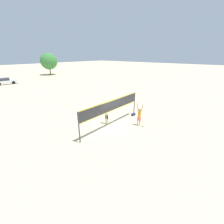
{
  "coord_description": "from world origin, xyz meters",
  "views": [
    {
      "loc": [
        -9.56,
        -8.19,
        6.3
      ],
      "look_at": [
        0.0,
        0.0,
        1.38
      ],
      "focal_mm": 24.0,
      "sensor_mm": 36.0,
      "label": 1
    }
  ],
  "objects_px": {
    "player_blocker": "(107,112)",
    "tree_left_cluster": "(49,61)",
    "player_spiker": "(139,114)",
    "gear_bag": "(133,114)",
    "volleyball_net": "(112,107)",
    "parked_car_near": "(5,81)",
    "volleyball": "(143,125)"
  },
  "relations": [
    {
      "from": "volleyball_net",
      "to": "volleyball",
      "type": "xyz_separation_m",
      "value": [
        1.74,
        -2.3,
        -1.73
      ]
    },
    {
      "from": "player_blocker",
      "to": "tree_left_cluster",
      "type": "distance_m",
      "value": 40.59
    },
    {
      "from": "parked_car_near",
      "to": "player_blocker",
      "type": "bearing_deg",
      "value": -81.19
    },
    {
      "from": "player_spiker",
      "to": "tree_left_cluster",
      "type": "distance_m",
      "value": 42.38
    },
    {
      "from": "parked_car_near",
      "to": "volleyball_net",
      "type": "bearing_deg",
      "value": -81.16
    },
    {
      "from": "player_blocker",
      "to": "parked_car_near",
      "type": "bearing_deg",
      "value": 179.53
    },
    {
      "from": "player_spiker",
      "to": "parked_car_near",
      "type": "distance_m",
      "value": 32.83
    },
    {
      "from": "volleyball",
      "to": "tree_left_cluster",
      "type": "xyz_separation_m",
      "value": [
        12.97,
        40.67,
        4.0
      ]
    },
    {
      "from": "volleyball_net",
      "to": "tree_left_cluster",
      "type": "distance_m",
      "value": 41.16
    },
    {
      "from": "player_spiker",
      "to": "parked_car_near",
      "type": "height_order",
      "value": "player_spiker"
    },
    {
      "from": "player_spiker",
      "to": "gear_bag",
      "type": "xyz_separation_m",
      "value": [
        1.72,
        1.71,
        -1.01
      ]
    },
    {
      "from": "volleyball_net",
      "to": "player_blocker",
      "type": "height_order",
      "value": "volleyball_net"
    },
    {
      "from": "volleyball_net",
      "to": "parked_car_near",
      "type": "bearing_deg",
      "value": 89.55
    },
    {
      "from": "volleyball",
      "to": "tree_left_cluster",
      "type": "distance_m",
      "value": 42.88
    },
    {
      "from": "player_spiker",
      "to": "player_blocker",
      "type": "bearing_deg",
      "value": 34.25
    },
    {
      "from": "player_spiker",
      "to": "volleyball_net",
      "type": "bearing_deg",
      "value": 42.55
    },
    {
      "from": "player_spiker",
      "to": "volleyball",
      "type": "xyz_separation_m",
      "value": [
        0.04,
        -0.45,
        -1.02
      ]
    },
    {
      "from": "tree_left_cluster",
      "to": "player_blocker",
      "type": "bearing_deg",
      "value": -111.32
    },
    {
      "from": "parked_car_near",
      "to": "tree_left_cluster",
      "type": "height_order",
      "value": "tree_left_cluster"
    },
    {
      "from": "volleyball",
      "to": "gear_bag",
      "type": "height_order",
      "value": "gear_bag"
    },
    {
      "from": "parked_car_near",
      "to": "tree_left_cluster",
      "type": "relative_size",
      "value": 0.68
    },
    {
      "from": "player_blocker",
      "to": "tree_left_cluster",
      "type": "relative_size",
      "value": 0.35
    },
    {
      "from": "volleyball",
      "to": "parked_car_near",
      "type": "height_order",
      "value": "parked_car_near"
    },
    {
      "from": "volleyball_net",
      "to": "gear_bag",
      "type": "distance_m",
      "value": 3.83
    },
    {
      "from": "volleyball_net",
      "to": "parked_car_near",
      "type": "height_order",
      "value": "volleyball_net"
    },
    {
      "from": "player_blocker",
      "to": "gear_bag",
      "type": "height_order",
      "value": "player_blocker"
    },
    {
      "from": "volleyball",
      "to": "tree_left_cluster",
      "type": "relative_size",
      "value": 0.03
    },
    {
      "from": "player_spiker",
      "to": "player_blocker",
      "type": "xyz_separation_m",
      "value": [
        -1.7,
        2.5,
        0.08
      ]
    },
    {
      "from": "gear_bag",
      "to": "tree_left_cluster",
      "type": "distance_m",
      "value": 40.33
    },
    {
      "from": "gear_bag",
      "to": "tree_left_cluster",
      "type": "relative_size",
      "value": 0.07
    },
    {
      "from": "gear_bag",
      "to": "player_blocker",
      "type": "bearing_deg",
      "value": 166.93
    },
    {
      "from": "player_spiker",
      "to": "gear_bag",
      "type": "distance_m",
      "value": 2.63
    }
  ]
}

